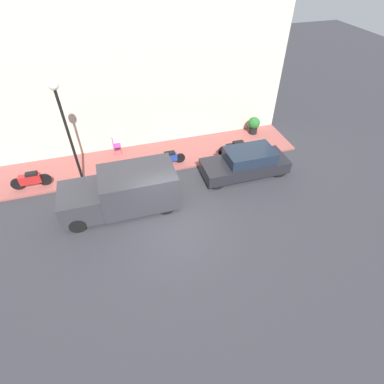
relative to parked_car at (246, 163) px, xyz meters
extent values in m
plane|color=#2D2D33|center=(-2.61, 4.38, -0.65)|extent=(60.00, 60.00, 0.00)
cube|color=#934C47|center=(2.57, 4.38, -0.60)|extent=(2.80, 15.92, 0.10)
cube|color=beige|center=(4.12, 4.38, 3.27)|extent=(0.30, 15.92, 7.84)
cube|color=black|center=(0.00, 0.06, -0.16)|extent=(1.68, 4.25, 0.60)
cube|color=#192333|center=(0.00, -0.15, 0.42)|extent=(1.48, 2.34, 0.57)
cylinder|color=black|center=(-0.72, 1.71, -0.32)|extent=(0.20, 0.66, 0.66)
cylinder|color=black|center=(0.72, 1.71, -0.32)|extent=(0.20, 0.66, 0.66)
cylinder|color=black|center=(-0.72, -1.58, -0.32)|extent=(0.20, 0.66, 0.66)
cylinder|color=black|center=(0.72, -1.58, -0.32)|extent=(0.20, 0.66, 0.66)
cube|color=#2D2D33|center=(-0.76, 5.40, 0.36)|extent=(2.02, 3.16, 1.63)
cube|color=#2D2D33|center=(-0.76, 7.83, 0.11)|extent=(1.92, 1.70, 1.14)
cube|color=#192333|center=(-0.76, 8.09, 0.43)|extent=(1.72, 0.94, 0.46)
cylinder|color=black|center=(-1.64, 8.09, -0.31)|extent=(0.22, 0.68, 0.68)
cylinder|color=black|center=(0.12, 8.09, -0.31)|extent=(0.22, 0.68, 0.68)
cylinder|color=black|center=(-1.64, 4.41, -0.31)|extent=(0.22, 0.68, 0.68)
cylinder|color=black|center=(0.12, 4.41, -0.31)|extent=(0.22, 0.68, 0.68)
cube|color=navy|center=(1.70, 3.60, -0.13)|extent=(0.30, 1.00, 0.38)
cube|color=black|center=(1.70, 3.46, 0.12)|extent=(0.27, 0.55, 0.12)
cylinder|color=black|center=(1.70, 4.27, -0.28)|extent=(0.10, 0.52, 0.52)
cylinder|color=black|center=(1.70, 2.92, -0.28)|extent=(0.10, 0.52, 0.52)
cube|color=#B21E1E|center=(1.75, 10.14, -0.07)|extent=(0.30, 0.95, 0.43)
cube|color=black|center=(1.75, 10.01, 0.20)|extent=(0.27, 0.52, 0.12)
cylinder|color=black|center=(1.75, 10.72, -0.24)|extent=(0.10, 0.61, 0.61)
cylinder|color=black|center=(1.75, 9.55, -0.24)|extent=(0.10, 0.61, 0.61)
cube|color=black|center=(1.61, -0.12, -0.10)|extent=(0.30, 1.03, 0.37)
cube|color=black|center=(1.61, -0.26, 0.14)|extent=(0.27, 0.56, 0.12)
cylinder|color=black|center=(1.61, 0.55, -0.25)|extent=(0.10, 0.60, 0.60)
cylinder|color=black|center=(1.61, -0.79, -0.25)|extent=(0.10, 0.60, 0.60)
cylinder|color=black|center=(1.41, 7.84, 1.79)|extent=(0.12, 0.12, 4.67)
sphere|color=silver|center=(1.41, 7.84, 4.25)|extent=(0.40, 0.40, 0.40)
cylinder|color=black|center=(3.35, -2.00, -0.35)|extent=(0.49, 0.49, 0.39)
sphere|color=#236628|center=(3.35, -2.00, 0.12)|extent=(0.68, 0.68, 0.68)
cube|color=#D8338C|center=(3.50, 5.97, -0.07)|extent=(0.40, 0.40, 0.04)
cube|color=#D8338C|center=(3.50, 6.15, 0.16)|extent=(0.40, 0.04, 0.43)
cylinder|color=#D8338C|center=(3.32, 5.79, -0.32)|extent=(0.04, 0.04, 0.45)
cylinder|color=#D8338C|center=(3.67, 5.79, -0.32)|extent=(0.04, 0.04, 0.45)
cylinder|color=#D8338C|center=(3.32, 6.14, -0.32)|extent=(0.04, 0.04, 0.45)
cylinder|color=#D8338C|center=(3.67, 6.14, -0.32)|extent=(0.04, 0.04, 0.45)
camera|label=1|loc=(-10.77, 5.95, 8.74)|focal=28.00mm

